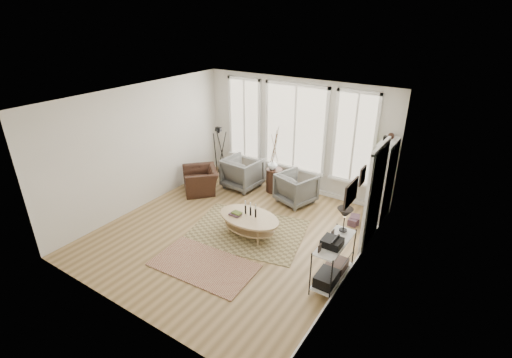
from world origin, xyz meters
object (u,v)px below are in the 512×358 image
Objects in this scene: accent_chair at (201,180)px; armchair_left at (242,173)px; bookcase at (382,182)px; side_table at (275,161)px; low_shelf at (334,257)px; coffee_table at (249,220)px; armchair_right at (296,188)px.

armchair_left is at bearing 88.51° from accent_chair.
bookcase is at bearing -171.90° from armchair_left.
armchair_left is 0.52× the size of side_table.
bookcase is 1.58× the size of low_shelf.
coffee_table is 2.22m from side_table.
low_shelf is 1.35× the size of accent_chair.
armchair_right is at bearing -173.35° from bookcase.
bookcase is 4.52m from accent_chair.
bookcase is 2.56m from low_shelf.
accent_chair is (-2.38, -0.81, -0.07)m from armchair_right.
bookcase reaches higher than side_table.
armchair_right reaches higher than coffee_table.
low_shelf is 1.43× the size of armchair_left.
bookcase is at bearing -155.11° from armchair_right.
bookcase is at bearing -0.02° from side_table.
low_shelf is at bearing -12.09° from coffee_table.
coffee_table is 1.86m from armchair_right.
armchair_right is 0.92m from side_table.
armchair_left reaches higher than coffee_table.
side_table is at bearing 179.98° from bookcase.
armchair_right is (-1.96, -0.23, -0.57)m from bookcase.
accent_chair is at bearing 50.23° from armchair_left.
low_shelf reaches higher than accent_chair.
side_table is at bearing 1.50° from armchair_right.
bookcase is at bearing 44.36° from coffee_table.
accent_chair is at bearing 161.00° from low_shelf.
bookcase reaches higher than armchair_left.
low_shelf is 1.56× the size of armchair_right.
low_shelf is 3.69m from side_table.
coffee_table is at bearing 167.91° from low_shelf.
armchair_left is at bearing 147.02° from low_shelf.
armchair_right is (0.16, 1.85, 0.04)m from coffee_table.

